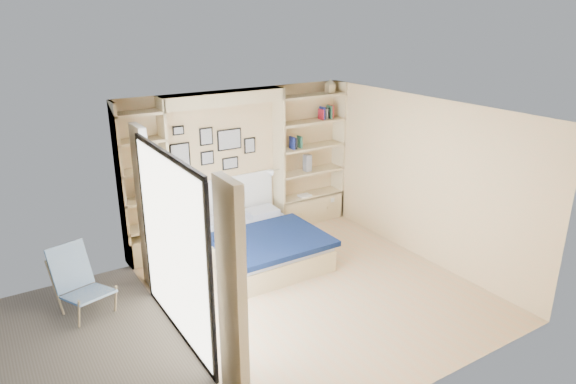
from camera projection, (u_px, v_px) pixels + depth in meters
ground at (314, 288)px, 7.17m from camera, size 4.50×4.50×0.00m
room_shell at (237, 190)px, 7.83m from camera, size 4.50×4.50×4.50m
bed at (261, 243)px, 7.95m from camera, size 1.60×2.03×1.07m
photo_gallery at (213, 148)px, 8.18m from camera, size 1.48×0.02×0.82m
reading_lamps at (229, 180)px, 8.25m from camera, size 1.92×0.12×0.15m
shelf_decor at (299, 132)px, 8.81m from camera, size 3.58×0.23×2.03m
deck at (32, 382)px, 5.36m from camera, size 3.20×4.00×0.05m
deck_chair at (79, 281)px, 6.53m from camera, size 0.72×0.96×0.86m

